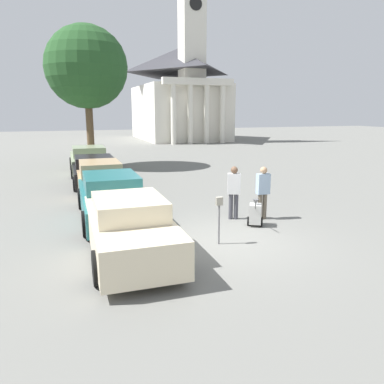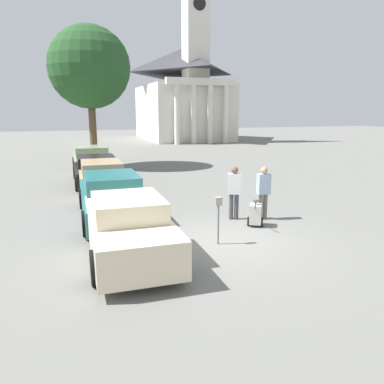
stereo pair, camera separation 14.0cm
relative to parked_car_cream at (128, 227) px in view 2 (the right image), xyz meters
The scene contains 12 objects.
ground_plane 2.73m from the parked_car_cream, ahead, with size 120.00×120.00×0.00m, color slate.
parked_car_cream is the anchor object (origin of this frame).
parked_car_teal 3.35m from the parked_car_cream, 90.00° to the left, with size 2.05×5.22×1.51m.
parked_car_tan 6.85m from the parked_car_cream, 90.00° to the left, with size 1.95×5.01×1.47m.
parked_car_black 9.69m from the parked_car_cream, 90.00° to the left, with size 2.13×5.00×1.36m.
parked_car_sage 13.08m from the parked_car_cream, 90.00° to the left, with size 2.13×5.19×1.52m.
parking_meter 2.40m from the parked_car_cream, ahead, with size 0.18×0.09×1.29m.
person_worker 4.28m from the parked_car_cream, 27.89° to the left, with size 0.47×0.37×1.75m.
person_supervisor 4.98m from the parked_car_cream, 19.96° to the left, with size 0.43×0.23×1.74m.
equipment_cart 4.25m from the parked_car_cream, 15.00° to the left, with size 0.66×0.95×1.00m.
church 37.94m from the parked_car_cream, 70.72° to the left, with size 9.29×14.06×23.51m.
shade_tree 16.28m from the parked_car_cream, 88.80° to the left, with size 4.89×4.89×8.46m.
Camera 2 is at (-3.91, -8.91, 3.52)m, focal length 35.00 mm.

